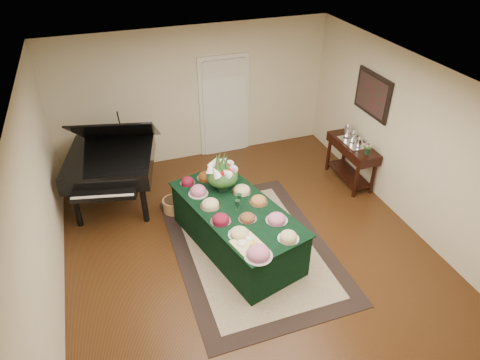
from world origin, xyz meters
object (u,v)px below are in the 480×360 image
object	(u,v)px
grand_piano	(111,161)
floral_centerpiece	(222,172)
buffet_table	(236,227)
mahogany_sideboard	(352,152)

from	to	relation	value
grand_piano	floral_centerpiece	bearing A→B (deg)	-38.60
buffet_table	floral_centerpiece	world-z (taller)	floral_centerpiece
mahogany_sideboard	grand_piano	bearing A→B (deg)	170.00
grand_piano	mahogany_sideboard	xyz separation A→B (m)	(4.29, -0.76, -0.24)
buffet_table	mahogany_sideboard	xyz separation A→B (m)	(2.65, 1.05, 0.24)
buffet_table	mahogany_sideboard	size ratio (longest dim) A/B	2.12
buffet_table	floral_centerpiece	xyz separation A→B (m)	(-0.05, 0.54, 0.69)
buffet_table	mahogany_sideboard	world-z (taller)	mahogany_sideboard
grand_piano	buffet_table	bearing A→B (deg)	-47.81
floral_centerpiece	grand_piano	bearing A→B (deg)	141.40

